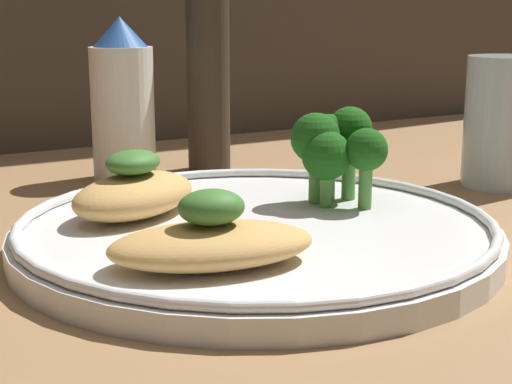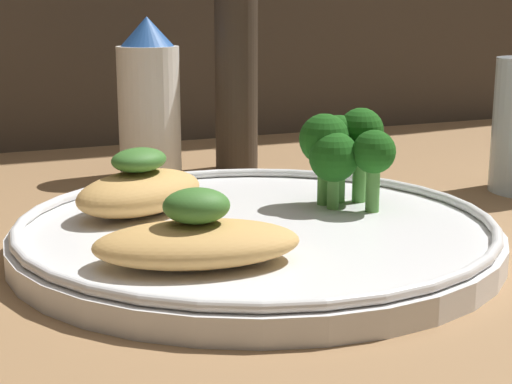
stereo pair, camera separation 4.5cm
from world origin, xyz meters
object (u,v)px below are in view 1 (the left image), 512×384
at_px(drinking_glass, 507,122).
at_px(sauce_bottle, 127,103).
at_px(plate, 256,232).
at_px(broccoli_bunch, 334,145).
at_px(pepper_grinder, 208,78).

bearing_deg(drinking_glass, sauce_bottle, 145.82).
distance_m(plate, drinking_glass, 0.26).
bearing_deg(broccoli_bunch, drinking_glass, 8.52).
height_order(plate, drinking_glass, drinking_glass).
relative_size(plate, sauce_bottle, 2.16).
bearing_deg(pepper_grinder, broccoli_bunch, -92.26).
distance_m(broccoli_bunch, drinking_glass, 0.19).
bearing_deg(sauce_bottle, pepper_grinder, -0.00).
xyz_separation_m(sauce_bottle, pepper_grinder, (0.07, -0.00, 0.02)).
bearing_deg(broccoli_bunch, pepper_grinder, 87.74).
bearing_deg(plate, sauce_bottle, 89.10).
xyz_separation_m(broccoli_bunch, sauce_bottle, (-0.07, 0.20, 0.01)).
xyz_separation_m(broccoli_bunch, pepper_grinder, (0.01, 0.20, 0.03)).
bearing_deg(sauce_bottle, broccoli_bunch, -71.51).
relative_size(sauce_bottle, drinking_glass, 1.29).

